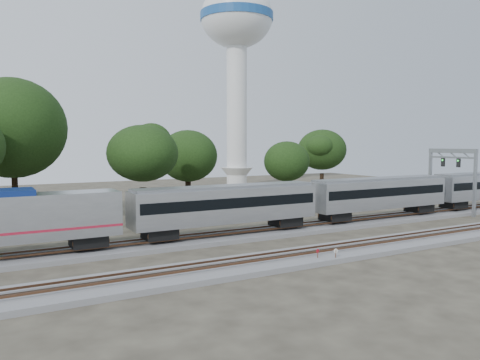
{
  "coord_description": "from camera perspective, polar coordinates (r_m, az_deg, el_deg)",
  "views": [
    {
      "loc": [
        -16.57,
        -33.22,
        9.17
      ],
      "look_at": [
        5.04,
        5.0,
        5.72
      ],
      "focal_mm": 35.0,
      "sensor_mm": 36.0,
      "label": 1
    }
  ],
  "objects": [
    {
      "name": "tree_3",
      "position": [
        57.32,
        -25.97,
        5.69
      ],
      "size": [
        11.01,
        11.01,
        15.52
      ],
      "color": "black",
      "rests_on": "ground"
    },
    {
      "name": "switch_stand_red",
      "position": [
        36.81,
        9.46,
        -8.88
      ],
      "size": [
        0.33,
        0.16,
        1.09
      ],
      "rotation": [
        0.0,
        0.0,
        0.38
      ],
      "color": "#512D19",
      "rests_on": "ground"
    },
    {
      "name": "switch_stand_white",
      "position": [
        37.09,
        11.59,
        -8.8
      ],
      "size": [
        0.35,
        0.09,
        1.1
      ],
      "rotation": [
        0.0,
        0.0,
        -0.17
      ],
      "color": "#512D19",
      "rests_on": "ground"
    },
    {
      "name": "tree_7",
      "position": [
        75.57,
        9.99,
        3.64
      ],
      "size": [
        8.29,
        8.29,
        11.68
      ],
      "color": "black",
      "rests_on": "ground"
    },
    {
      "name": "tree_6",
      "position": [
        63.02,
        5.73,
        2.26
      ],
      "size": [
        6.87,
        6.87,
        9.69
      ],
      "color": "black",
      "rests_on": "ground"
    },
    {
      "name": "track_far",
      "position": [
        43.51,
        -6.5,
        -7.43
      ],
      "size": [
        160.0,
        5.0,
        0.73
      ],
      "color": "slate",
      "rests_on": "ground"
    },
    {
      "name": "water_tower",
      "position": [
        99.44,
        -0.41,
        16.8
      ],
      "size": [
        14.81,
        14.81,
        40.99
      ],
      "color": "silver",
      "rests_on": "ground"
    },
    {
      "name": "tree_5",
      "position": [
        64.67,
        -6.38,
        2.92
      ],
      "size": [
        7.57,
        7.57,
        10.67
      ],
      "color": "black",
      "rests_on": "ground"
    },
    {
      "name": "ground",
      "position": [
        38.24,
        -2.93,
        -9.39
      ],
      "size": [
        160.0,
        160.0,
        0.0
      ],
      "primitive_type": "plane",
      "color": "#383328",
      "rests_on": "ground"
    },
    {
      "name": "tree_4",
      "position": [
        51.85,
        -11.81,
        3.18
      ],
      "size": [
        8.22,
        8.22,
        11.59
      ],
      "color": "black",
      "rests_on": "ground"
    },
    {
      "name": "signal_gantry",
      "position": [
        66.66,
        24.41,
        1.52
      ],
      "size": [
        0.59,
        6.97,
        8.48
      ],
      "color": "gray",
      "rests_on": "ground"
    },
    {
      "name": "switch_lever",
      "position": [
        36.17,
        8.32,
        -10.0
      ],
      "size": [
        0.55,
        0.4,
        0.3
      ],
      "primitive_type": "cube",
      "rotation": [
        0.0,
        0.0,
        -0.21
      ],
      "color": "#512D19",
      "rests_on": "ground"
    },
    {
      "name": "track_near",
      "position": [
        34.77,
        0.07,
        -10.46
      ],
      "size": [
        160.0,
        5.0,
        0.73
      ],
      "color": "slate",
      "rests_on": "ground"
    }
  ]
}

